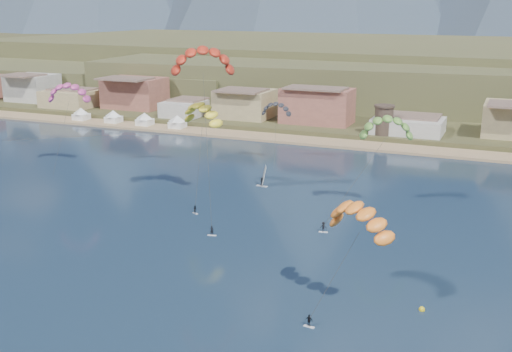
# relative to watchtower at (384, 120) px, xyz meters

# --- Properties ---
(ground) EXTENTS (2400.00, 2400.00, 0.00)m
(ground) POSITION_rel_watchtower_xyz_m (-5.00, -114.00, -6.37)
(ground) COLOR black
(ground) RESTS_ON ground
(beach) EXTENTS (2200.00, 12.00, 0.90)m
(beach) POSITION_rel_watchtower_xyz_m (-5.00, -8.00, -6.12)
(beach) COLOR tan
(beach) RESTS_ON ground
(land) EXTENTS (2200.00, 900.00, 4.00)m
(land) POSITION_rel_watchtower_xyz_m (-5.00, 446.00, -6.37)
(land) COLOR brown
(land) RESTS_ON ground
(foothills) EXTENTS (940.00, 210.00, 18.00)m
(foothills) POSITION_rel_watchtower_xyz_m (17.39, 118.47, 2.71)
(foothills) COLOR brown
(foothills) RESTS_ON ground
(town) EXTENTS (400.00, 24.00, 12.00)m
(town) POSITION_rel_watchtower_xyz_m (-45.00, 8.00, 1.63)
(town) COLOR beige
(town) RESTS_ON ground
(watchtower) EXTENTS (5.82, 5.82, 8.60)m
(watchtower) POSITION_rel_watchtower_xyz_m (0.00, 0.00, 0.00)
(watchtower) COLOR #47382D
(watchtower) RESTS_ON ground
(beach_tents) EXTENTS (43.40, 6.40, 5.00)m
(beach_tents) POSITION_rel_watchtower_xyz_m (-81.25, -8.00, -2.66)
(beach_tents) COLOR white
(beach_tents) RESTS_ON ground
(kitesurfer_red) EXTENTS (15.16, 18.65, 33.15)m
(kitesurfer_red) POSITION_rel_watchtower_xyz_m (-19.04, -73.66, 22.64)
(kitesurfer_red) COLOR silver
(kitesurfer_red) RESTS_ON ground
(kitesurfer_yellow) EXTENTS (11.12, 15.39, 21.42)m
(kitesurfer_yellow) POSITION_rel_watchtower_xyz_m (-23.11, -66.67, 11.36)
(kitesurfer_yellow) COLOR silver
(kitesurfer_yellow) RESTS_ON ground
(kitesurfer_orange) EXTENTS (10.86, 11.74, 16.11)m
(kitesurfer_orange) POSITION_rel_watchtower_xyz_m (17.89, -102.97, 6.65)
(kitesurfer_orange) COLOR silver
(kitesurfer_orange) RESTS_ON ground
(kitesurfer_green) EXTENTS (13.39, 18.49, 22.25)m
(kitesurfer_green) POSITION_rel_watchtower_xyz_m (12.93, -63.32, 10.55)
(kitesurfer_green) COLOR silver
(kitesurfer_green) RESTS_ON ground
(distant_kite_pink) EXTENTS (11.05, 7.62, 22.15)m
(distant_kite_pink) POSITION_rel_watchtower_xyz_m (-61.88, -59.41, 12.68)
(distant_kite_pink) COLOR #262626
(distant_kite_pink) RESTS_ON ground
(distant_kite_dark) EXTENTS (7.93, 5.83, 16.91)m
(distant_kite_dark) POSITION_rel_watchtower_xyz_m (-19.34, -35.39, 7.77)
(distant_kite_dark) COLOR #262626
(distant_kite_dark) RESTS_ON ground
(windsurfer) EXTENTS (2.64, 2.90, 4.55)m
(windsurfer) POSITION_rel_watchtower_xyz_m (-14.48, -55.82, -4.93)
(windsurfer) COLOR silver
(windsurfer) RESTS_ON ground
(buoy) EXTENTS (0.80, 0.80, 0.80)m
(buoy) POSITION_rel_watchtower_xyz_m (25.91, -100.31, -6.23)
(buoy) COLOR gold
(buoy) RESTS_ON ground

